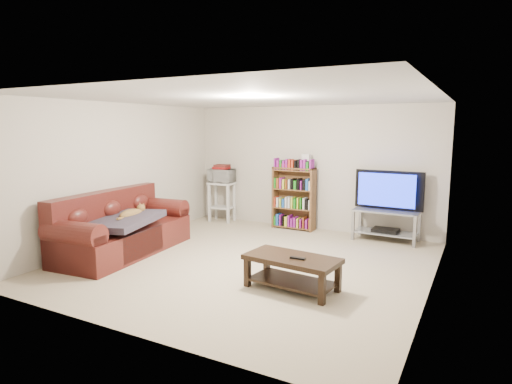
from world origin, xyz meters
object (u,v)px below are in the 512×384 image
Objects in this scene: tv_stand at (386,220)px; bookshelf at (294,197)px; sofa at (120,232)px; coffee_table at (292,266)px.

tv_stand is 1.81m from bookshelf.
sofa is 3.34m from bookshelf.
bookshelf reaches higher than coffee_table.
coffee_table is (3.06, -0.17, -0.05)m from sofa.
bookshelf is (-1.79, 0.07, 0.26)m from tv_stand.
coffee_table is at bearing -66.40° from bookshelf.
sofa is 1.95× the size of bookshelf.
coffee_table is at bearing -8.09° from sofa.
sofa is at bearing -141.09° from tv_stand.
coffee_table is 0.99× the size of bookshelf.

